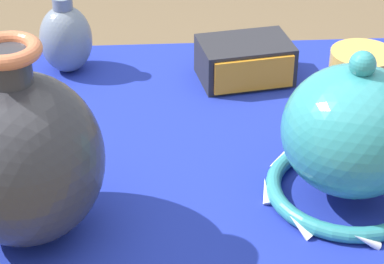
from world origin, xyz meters
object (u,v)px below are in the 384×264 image
at_px(vase_dome_bell, 352,139).
at_px(jar_round_slate, 66,38).
at_px(pot_squat_ochre, 362,67).
at_px(vase_tall_bulbous, 22,157).
at_px(mosaic_tile_box, 245,61).

relative_size(vase_dome_bell, jar_round_slate, 1.67).
xyz_separation_m(vase_dome_bell, jar_round_slate, (-0.41, 0.40, -0.03)).
bearing_deg(vase_dome_bell, pot_squat_ochre, 72.39).
bearing_deg(vase_dome_bell, vase_tall_bulbous, -173.18).
xyz_separation_m(mosaic_tile_box, jar_round_slate, (-0.31, 0.05, 0.03)).
distance_m(mosaic_tile_box, pot_squat_ochre, 0.20).
xyz_separation_m(vase_tall_bulbous, mosaic_tile_box, (0.32, 0.40, -0.08)).
bearing_deg(pot_squat_ochre, vase_tall_bulbous, -144.47).
xyz_separation_m(vase_tall_bulbous, jar_round_slate, (0.01, 0.45, -0.05)).
relative_size(vase_dome_bell, mosaic_tile_box, 1.35).
xyz_separation_m(pot_squat_ochre, jar_round_slate, (-0.52, 0.07, 0.03)).
bearing_deg(vase_tall_bulbous, mosaic_tile_box, 50.75).
height_order(vase_dome_bell, mosaic_tile_box, vase_dome_bell).
bearing_deg(mosaic_tile_box, vase_tall_bulbous, -139.10).
relative_size(mosaic_tile_box, jar_round_slate, 1.24).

